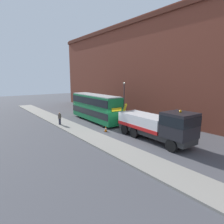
# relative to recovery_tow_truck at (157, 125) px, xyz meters

# --- Properties ---
(ground_plane) EXTENTS (120.00, 120.00, 0.00)m
(ground_plane) POSITION_rel_recovery_tow_truck_xyz_m (-5.63, -0.46, -1.76)
(ground_plane) COLOR #4C4C51
(near_kerb) EXTENTS (60.00, 2.80, 0.15)m
(near_kerb) POSITION_rel_recovery_tow_truck_xyz_m (-5.63, -4.66, -1.68)
(near_kerb) COLOR gray
(near_kerb) RESTS_ON ground_plane
(building_facade) EXTENTS (60.00, 1.50, 16.00)m
(building_facade) POSITION_rel_recovery_tow_truck_xyz_m (-5.63, 7.83, 6.31)
(building_facade) COLOR brown
(building_facade) RESTS_ON ground_plane
(recovery_tow_truck) EXTENTS (10.20, 3.06, 3.67)m
(recovery_tow_truck) POSITION_rel_recovery_tow_truck_xyz_m (0.00, 0.00, 0.00)
(recovery_tow_truck) COLOR #2D2D2D
(recovery_tow_truck) RESTS_ON ground_plane
(double_decker_bus) EXTENTS (11.13, 3.07, 4.06)m
(double_decker_bus) POSITION_rel_recovery_tow_truck_xyz_m (-11.77, 0.02, 0.47)
(double_decker_bus) COLOR #146B38
(double_decker_bus) RESTS_ON ground_plane
(pedestrian_onlooker) EXTENTS (0.45, 0.47, 1.71)m
(pedestrian_onlooker) POSITION_rel_recovery_tow_truck_xyz_m (-12.40, -5.39, -0.77)
(pedestrian_onlooker) COLOR #232333
(pedestrian_onlooker) RESTS_ON near_kerb
(traffic_cone_near_bus) EXTENTS (0.36, 0.36, 0.72)m
(traffic_cone_near_bus) POSITION_rel_recovery_tow_truck_xyz_m (-6.03, -2.14, -1.42)
(traffic_cone_near_bus) COLOR orange
(traffic_cone_near_bus) RESTS_ON ground_plane
(street_lamp) EXTENTS (0.36, 0.36, 5.83)m
(street_lamp) POSITION_rel_recovery_tow_truck_xyz_m (-11.60, 5.64, 1.71)
(street_lamp) COLOR #38383D
(street_lamp) RESTS_ON ground_plane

